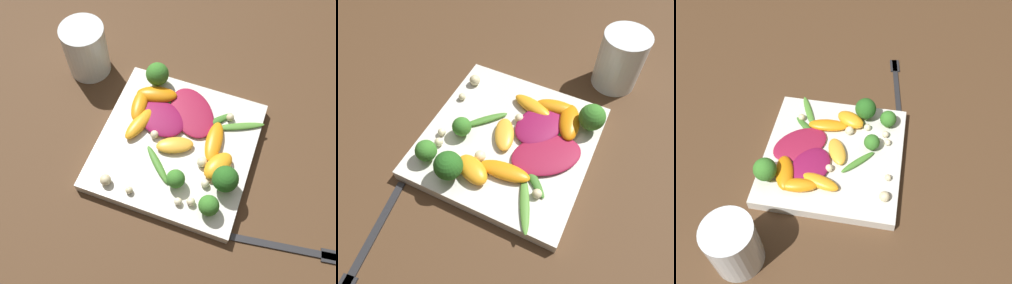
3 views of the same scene
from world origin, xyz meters
The scene contains 28 objects.
ground_plane centered at (0.00, 0.00, 0.00)m, with size 2.40×2.40×0.00m, color #4C331E.
plate centered at (0.00, 0.00, 0.01)m, with size 0.26×0.26×0.02m.
drinking_glass centered at (0.12, 0.22, 0.05)m, with size 0.08×0.08×0.11m.
fork centered at (-0.10, -0.24, 0.00)m, with size 0.04×0.18×0.01m.
radicchio_leaf_0 centered at (0.07, -0.01, 0.03)m, with size 0.13×0.13×0.01m.
radicchio_leaf_1 centered at (0.04, 0.04, 0.03)m, with size 0.09×0.11×0.01m.
orange_segment_0 centered at (-0.01, 0.00, 0.03)m, with size 0.05×0.07×0.01m.
orange_segment_1 centered at (-0.02, -0.08, 0.03)m, with size 0.07×0.06×0.02m.
orange_segment_2 centered at (0.01, 0.07, 0.03)m, with size 0.08×0.04×0.02m.
orange_segment_3 centered at (0.08, 0.07, 0.03)m, with size 0.05×0.08×0.02m.
orange_segment_4 centered at (0.02, -0.06, 0.03)m, with size 0.08×0.03×0.02m.
orange_segment_5 centered at (0.05, 0.09, 0.03)m, with size 0.07×0.04×0.02m.
broccoli_floret_0 centered at (-0.07, -0.02, 0.04)m, with size 0.03×0.03×0.04m.
broccoli_floret_1 centered at (-0.05, -0.10, 0.05)m, with size 0.04×0.04×0.05m.
broccoli_floret_2 centered at (0.11, 0.08, 0.05)m, with size 0.04×0.04×0.05m.
broccoli_floret_3 centered at (-0.10, -0.09, 0.04)m, with size 0.03×0.03×0.04m.
arugula_sprig_0 centered at (0.07, -0.09, 0.03)m, with size 0.05×0.09×0.01m.
arugula_sprig_1 centered at (0.06, -0.05, 0.03)m, with size 0.06×0.06×0.01m.
arugula_sprig_2 centered at (-0.05, 0.02, 0.03)m, with size 0.06×0.06×0.01m.
arugula_sprig_3 centered at (0.08, 0.03, 0.03)m, with size 0.07×0.08×0.01m.
macadamia_nut_0 centered at (-0.02, -0.05, 0.03)m, with size 0.02×0.02×0.02m.
macadamia_nut_1 centered at (-0.09, -0.06, 0.03)m, with size 0.01×0.01×0.01m.
macadamia_nut_2 centered at (0.00, 0.04, 0.03)m, with size 0.01×0.01×0.01m.
macadamia_nut_3 centered at (-0.06, -0.07, 0.03)m, with size 0.01×0.01×0.01m.
macadamia_nut_4 centered at (-0.11, 0.08, 0.03)m, with size 0.02×0.02×0.02m.
macadamia_nut_5 centered at (0.08, -0.07, 0.03)m, with size 0.01×0.01×0.01m.
macadamia_nut_6 centered at (-0.10, -0.04, 0.03)m, with size 0.01×0.01×0.01m.
macadamia_nut_7 centered at (-0.11, 0.04, 0.03)m, with size 0.01×0.01×0.01m.
Camera 3 is at (-0.10, 0.44, 0.63)m, focal length 42.00 mm.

